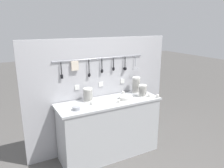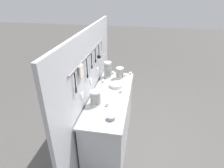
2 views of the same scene
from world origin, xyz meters
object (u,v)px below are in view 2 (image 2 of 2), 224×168
object	(u,v)px
bowl_stack_wide_centre	(108,70)
cup_edge_near	(125,75)
cup_mid_row	(130,73)
cup_by_caddy	(103,81)
bowl_stack_tall_left	(95,98)
cup_back_left	(113,73)
cup_centre	(107,104)
plate_stack	(117,85)
steel_mixing_bowl	(111,118)
cup_edge_far	(121,91)
bowl_stack_back_corner	(120,73)

from	to	relation	value
bowl_stack_wide_centre	cup_edge_near	distance (m)	0.30
cup_mid_row	cup_by_caddy	size ratio (longest dim) A/B	1.00
bowl_stack_tall_left	bowl_stack_wide_centre	bearing A→B (deg)	0.54
bowl_stack_tall_left	cup_back_left	size ratio (longest dim) A/B	4.35
cup_centre	bowl_stack_tall_left	bearing A→B (deg)	87.64
plate_stack	steel_mixing_bowl	world-z (taller)	plate_stack
bowl_stack_tall_left	cup_back_left	xyz separation A→B (m)	(0.97, -0.06, -0.07)
cup_edge_far	cup_back_left	world-z (taller)	same
bowl_stack_wide_centre	bowl_stack_back_corner	world-z (taller)	bowl_stack_wide_centre
bowl_stack_back_corner	cup_mid_row	size ratio (longest dim) A/B	4.13
steel_mixing_bowl	bowl_stack_back_corner	bearing A→B (deg)	2.74
bowl_stack_back_corner	cup_by_caddy	world-z (taller)	bowl_stack_back_corner
bowl_stack_wide_centre	cup_edge_far	world-z (taller)	bowl_stack_wide_centre
cup_mid_row	cup_back_left	xyz separation A→B (m)	(-0.02, 0.30, 0.00)
cup_centre	cup_by_caddy	bearing A→B (deg)	17.18
cup_edge_far	cup_back_left	size ratio (longest dim) A/B	1.00
cup_back_left	cup_centre	size ratio (longest dim) A/B	1.00
plate_stack	cup_mid_row	size ratio (longest dim) A/B	4.64
bowl_stack_wide_centre	bowl_stack_back_corner	size ratio (longest dim) A/B	1.42
bowl_stack_wide_centre	cup_by_caddy	distance (m)	0.25
cup_edge_near	bowl_stack_back_corner	bearing A→B (deg)	135.26
bowl_stack_wide_centre	steel_mixing_bowl	bearing A→B (deg)	-167.06
cup_edge_near	cup_back_left	distance (m)	0.22
cup_edge_far	cup_back_left	distance (m)	0.66
cup_edge_far	cup_centre	distance (m)	0.38
steel_mixing_bowl	cup_by_caddy	world-z (taller)	same
cup_mid_row	cup_by_caddy	xyz separation A→B (m)	(-0.38, 0.40, 0.00)
bowl_stack_back_corner	cup_back_left	bearing A→B (deg)	42.79
cup_mid_row	cup_edge_far	world-z (taller)	same
steel_mixing_bowl	cup_by_caddy	bearing A→B (deg)	17.91
cup_edge_far	cup_centre	xyz separation A→B (m)	(-0.36, 0.12, 0.00)
bowl_stack_wide_centre	cup_edge_far	bearing A→B (deg)	-149.77
cup_edge_near	cup_by_caddy	bearing A→B (deg)	132.45
cup_mid_row	bowl_stack_tall_left	bearing A→B (deg)	160.25
plate_stack	cup_edge_far	xyz separation A→B (m)	(-0.17, -0.09, -0.00)
cup_mid_row	cup_edge_near	world-z (taller)	same
bowl_stack_back_corner	steel_mixing_bowl	bearing A→B (deg)	-177.26
bowl_stack_wide_centre	cup_mid_row	world-z (taller)	bowl_stack_wide_centre
cup_mid_row	cup_centre	size ratio (longest dim) A/B	1.00
bowl_stack_tall_left	cup_mid_row	world-z (taller)	bowl_stack_tall_left
bowl_stack_back_corner	cup_edge_near	world-z (taller)	bowl_stack_back_corner
bowl_stack_wide_centre	plate_stack	size ratio (longest dim) A/B	1.27
bowl_stack_back_corner	cup_back_left	xyz separation A→B (m)	(0.15, 0.14, -0.07)
bowl_stack_wide_centre	cup_centre	xyz separation A→B (m)	(-0.85, -0.16, -0.11)
bowl_stack_back_corner	cup_mid_row	xyz separation A→B (m)	(0.17, -0.16, -0.07)
steel_mixing_bowl	cup_by_caddy	distance (m)	0.93
cup_by_caddy	cup_edge_far	bearing A→B (deg)	-129.96
plate_stack	bowl_stack_tall_left	bearing A→B (deg)	160.26
cup_edge_near	cup_centre	bearing A→B (deg)	172.89
cup_centre	cup_edge_near	bearing A→B (deg)	-7.11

